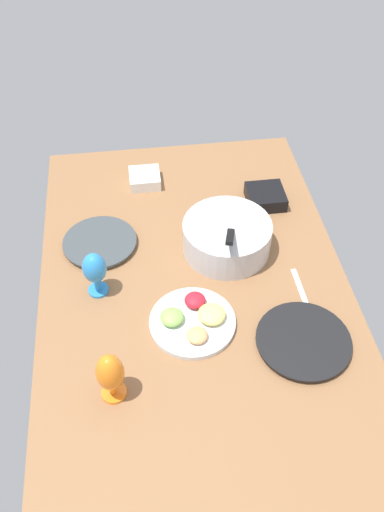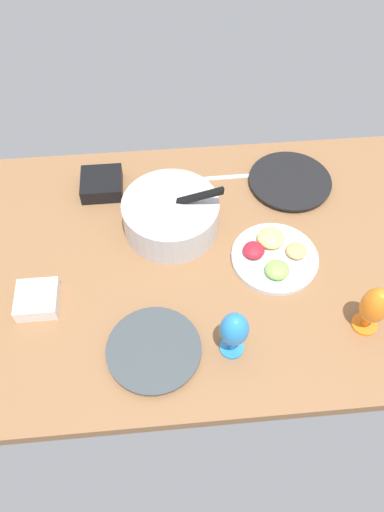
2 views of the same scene
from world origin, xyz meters
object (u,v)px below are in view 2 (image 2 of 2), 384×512
Objects in this scene: dinner_plate_left at (154,350)px; square_bowl_white at (37,299)px; dinner_plate_right at (290,182)px; square_bowl_black at (102,183)px; hurricane_glass_blue at (234,331)px; mixing_bowl at (171,214)px; hurricane_glass_orange at (374,307)px; fruit_platter at (274,255)px.

square_bowl_white is at bearing 150.76° from dinner_plate_left.
square_bowl_black is at bearing 177.22° from dinner_plate_right.
square_bowl_black is (-15.35, 64.34, 1.90)cm from dinner_plate_left.
mixing_bowl is at bearing 106.88° from hurricane_glass_blue.
hurricane_glass_orange is (60.75, 2.96, 9.22)cm from dinner_plate_left.
square_bowl_white is 0.86× the size of square_bowl_black.
hurricane_glass_orange reaches higher than hurricane_glass_blue.
hurricane_glass_orange reaches higher than dinner_plate_right.
dinner_plate_left is at bearing -177.21° from hurricane_glass_orange.
square_bowl_white is at bearing -153.35° from dinner_plate_right.
fruit_platter is (-12.03, -32.37, 0.72)cm from dinner_plate_right.
hurricane_glass_blue is (21.68, -0.89, 9.35)cm from dinner_plate_left.
mixing_bowl is 48.92cm from square_bowl_white.
square_bowl_black is at bearing 141.11° from hurricane_glass_orange.
hurricane_glass_orange is 1.26× the size of square_bowl_black.
dinner_plate_right is 34.54cm from fruit_platter.
fruit_platter is 65.10cm from square_bowl_black.
fruit_platter is at bearing 36.29° from dinner_plate_left.
dinner_plate_right is at bearing 64.57° from hurricane_glass_blue.
dinner_plate_right is at bearing 50.06° from dinner_plate_left.
dinner_plate_left and dinner_plate_right have the same top height.
mixing_bowl is at bearing 141.68° from hurricane_glass_orange.
square_bowl_white is (-84.55, -42.42, 1.52)cm from dinner_plate_right.
hurricane_glass_blue reaches higher than dinner_plate_right.
mixing_bowl is 2.27× the size of square_bowl_black.
dinner_plate_right is 46.61cm from mixing_bowl.
hurricane_glass_blue is 75.38cm from square_bowl_black.
hurricane_glass_blue is at bearing -174.36° from hurricane_glass_orange.
square_bowl_black is (-54.49, 35.60, 1.20)cm from fruit_platter.
mixing_bowl is (-43.35, -16.30, 5.20)cm from dinner_plate_right.
mixing_bowl reaches higher than hurricane_glass_blue.
dinner_plate_right is 94.61cm from square_bowl_white.
dinner_plate_right is 2.06× the size of square_bowl_black.
square_bowl_white is (-55.06, 19.58, -7.84)cm from hurricane_glass_blue.
hurricane_glass_orange is 1.47× the size of square_bowl_white.
mixing_bowl is 1.80× the size of hurricane_glass_orange.
fruit_platter is 1.93× the size of square_bowl_black.
fruit_platter is at bearing -27.16° from mixing_bowl.
fruit_platter is 34.70cm from hurricane_glass_orange.
square_bowl_white is at bearing -111.55° from square_bowl_black.
hurricane_glass_orange is 98.04cm from square_bowl_black.
hurricane_glass_blue is at bearing -115.43° from dinner_plate_right.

